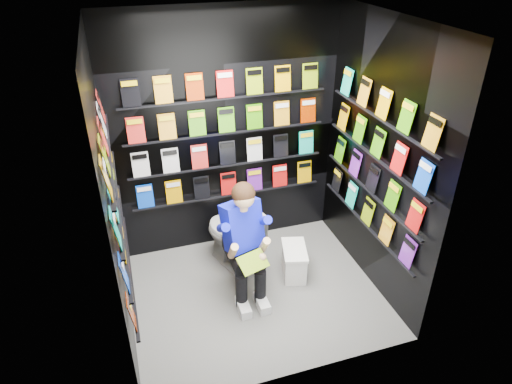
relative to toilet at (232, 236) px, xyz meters
name	(u,v)px	position (x,y,z in m)	size (l,w,h in m)	color
floor	(255,294)	(0.09, -0.53, -0.37)	(2.40, 2.40, 0.00)	#5F5F5D
ceiling	(255,21)	(0.09, -0.53, 2.23)	(2.40, 2.40, 0.00)	white
wall_back	(226,136)	(0.09, 0.47, 0.93)	(2.40, 0.04, 2.60)	black
wall_front	(300,247)	(0.09, -1.53, 0.93)	(2.40, 0.04, 2.60)	black
wall_left	(111,202)	(-1.11, -0.53, 0.93)	(0.04, 2.00, 2.60)	black
wall_right	(378,161)	(1.29, -0.53, 0.93)	(0.04, 2.00, 2.60)	black
comics_back	(227,137)	(0.09, 0.44, 0.94)	(2.10, 0.06, 1.37)	red
comics_left	(115,201)	(-1.08, -0.53, 0.94)	(0.06, 1.70, 1.37)	red
comics_right	(375,161)	(1.26, -0.53, 0.94)	(0.06, 1.70, 1.37)	red
toilet	(232,236)	(0.00, 0.00, 0.00)	(0.42, 0.75, 0.73)	white
longbox	(294,262)	(0.57, -0.36, -0.22)	(0.22, 0.40, 0.30)	white
longbox_lid	(295,250)	(0.57, -0.36, -0.06)	(0.24, 0.42, 0.03)	white
reader	(242,226)	(0.00, -0.38, 0.38)	(0.49, 0.71, 1.31)	#080FD5
held_comic	(253,262)	(0.00, -0.73, 0.21)	(0.27, 0.01, 0.19)	#1F9B1E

